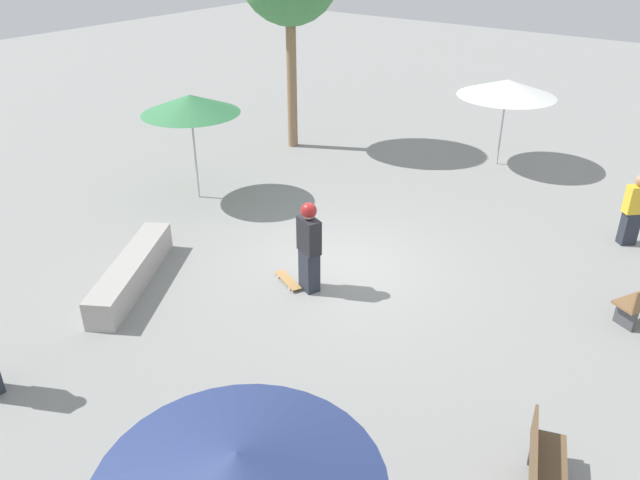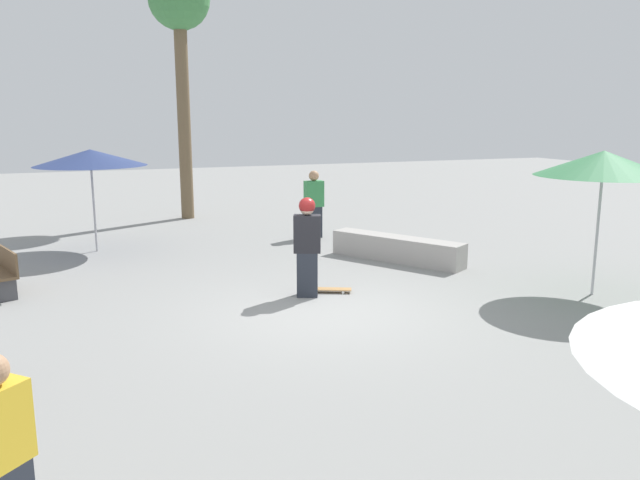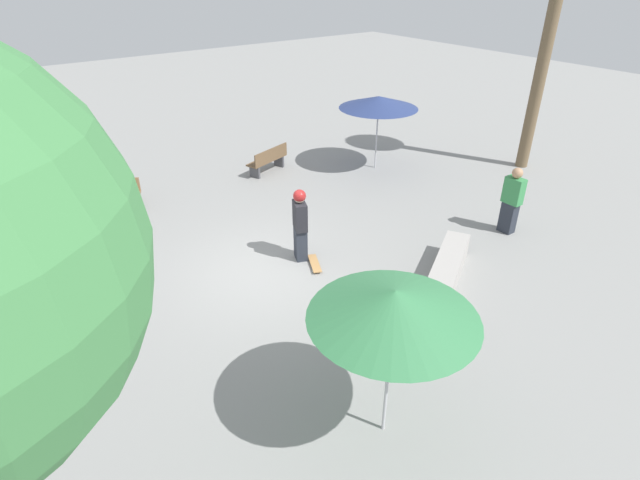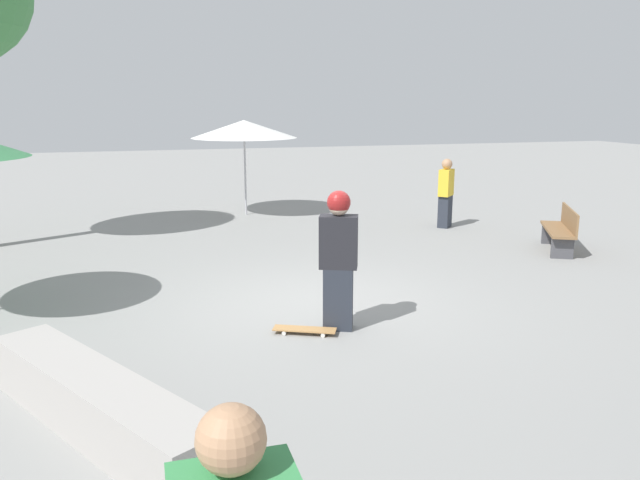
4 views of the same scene
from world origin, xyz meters
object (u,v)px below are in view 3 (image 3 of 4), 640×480
Objects in this scene: concrete_ledge at (445,276)px; bench_far at (268,160)px; shade_umbrella_green at (394,305)px; bystander_watching at (512,201)px; skater_main at (300,223)px; bystander_far at (4,224)px; shade_umbrella_navy at (379,102)px; bench_near at (111,195)px; skateboard at (315,263)px.

bench_far is (0.37, 8.05, 0.15)m from concrete_ledge.
bench_far is at bearing 68.06° from shade_umbrella_green.
skater_main is at bearing 67.81° from bystander_watching.
bystander_far is at bearing -106.37° from skater_main.
bench_far is 7.87m from bystander_far.
shade_umbrella_navy is (3.18, -1.81, 1.82)m from bench_far.
concrete_ledge is at bearing 102.82° from bystander_watching.
shade_umbrella_green is at bearing -131.19° from shade_umbrella_navy.
shade_umbrella_navy is 1.63× the size of bystander_far.
bench_near is 0.62× the size of shade_umbrella_green.
shade_umbrella_navy reaches higher than bystander_far.
bench_far is at bearing 178.65° from skater_main.
concrete_ledge is 1.86× the size of bench_near.
shade_umbrella_navy is at bearing 48.81° from shade_umbrella_green.
shade_umbrella_navy reaches higher than skateboard.
skateboard is 0.31× the size of shade_umbrella_green.
shade_umbrella_navy reaches higher than skater_main.
skater_main reaches higher than concrete_ledge.
skater_main is 6.53m from shade_umbrella_navy.
skateboard is 0.27× the size of concrete_ledge.
concrete_ledge is 1.68× the size of bystander_watching.
bystander_watching reaches higher than skateboard.
bench_near reaches higher than skateboard.
shade_umbrella_navy is at bearing -2.89° from bystander_watching.
shade_umbrella_navy is at bearing 144.05° from skater_main.
skateboard is 3.00m from concrete_ledge.
concrete_ledge is at bearing 55.62° from skater_main.
shade_umbrella_green is (1.00, -10.37, 1.96)m from bench_near.
skateboard is at bearing 143.87° from bench_near.
skater_main reaches higher than bench_far.
bystander_far is at bearing 135.74° from concrete_ledge.
bench_far is 7.88m from bystander_watching.
concrete_ledge is at bearing -178.78° from bystander_far.
concrete_ledge is 9.56m from bench_near.
skater_main is at bearing 123.55° from concrete_ledge.
skater_main is 1.13× the size of bystander_far.
skater_main reaches higher than bench_near.
shade_umbrella_navy is at bearing -166.17° from bench_near.
concrete_ledge is at bearing -110.98° from bench_far.
bench_near is 8.69m from shade_umbrella_navy.
skater_main is 0.69× the size of shade_umbrella_green.
bench_near is at bearing -113.45° from bystander_far.
bystander_watching is (5.08, -1.64, 0.84)m from skateboard.
bystander_far is (-10.72, 6.53, -0.10)m from bystander_watching.
bystander_far is (-5.57, 4.42, -0.18)m from skater_main.
bystander_watching reaches higher than bench_far.
bench_far is at bearing 87.40° from concrete_ledge.
skater_main reaches higher than bystander_watching.
skater_main is 1.01× the size of bystander_watching.
bench_near is 5.07m from bench_far.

